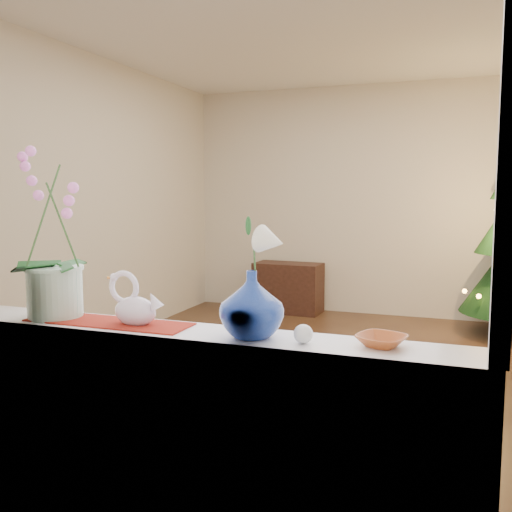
{
  "coord_description": "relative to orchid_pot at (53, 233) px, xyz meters",
  "views": [
    {
      "loc": [
        0.97,
        -4.3,
        1.45
      ],
      "look_at": [
        -0.1,
        -1.4,
        1.1
      ],
      "focal_mm": 40.0,
      "sensor_mm": 36.0,
      "label": 1
    }
  ],
  "objects": [
    {
      "name": "orchid_pot",
      "position": [
        0.0,
        0.0,
        0.0
      ],
      "size": [
        0.32,
        0.32,
        0.72
      ],
      "primitive_type": null,
      "rotation": [
        0.0,
        0.0,
        -0.38
      ],
      "color": "silver",
      "rests_on": "windowsill"
    },
    {
      "name": "ceiling",
      "position": [
        0.65,
        2.36,
        1.42
      ],
      "size": [
        5.0,
        5.0,
        0.0
      ],
      "primitive_type": "plane",
      "color": "white",
      "rests_on": "wall_back"
    },
    {
      "name": "amber_dish",
      "position": [
        1.36,
        0.01,
        -0.34
      ],
      "size": [
        0.18,
        0.18,
        0.04
      ],
      "primitive_type": "imported",
      "rotation": [
        0.0,
        0.0,
        -0.31
      ],
      "color": "#A84C20",
      "rests_on": "windowsill"
    },
    {
      "name": "window_frame",
      "position": [
        0.65,
        -0.11,
        0.42
      ],
      "size": [
        2.22,
        0.06,
        1.6
      ],
      "primitive_type": null,
      "color": "white",
      "rests_on": "windowsill"
    },
    {
      "name": "windowsill",
      "position": [
        0.65,
        -0.01,
        -0.38
      ],
      "size": [
        2.2,
        0.26,
        0.04
      ],
      "primitive_type": "cube",
      "color": "white",
      "rests_on": "window_apron"
    },
    {
      "name": "wall_front",
      "position": [
        0.65,
        -0.14,
        0.07
      ],
      "size": [
        4.5,
        0.1,
        2.7
      ],
      "primitive_type": "cube",
      "color": "beige",
      "rests_on": "ground"
    },
    {
      "name": "side_table",
      "position": [
        -0.37,
        4.61,
        -0.98
      ],
      "size": [
        0.82,
        0.44,
        0.6
      ],
      "primitive_type": "cube",
      "rotation": [
        0.0,
        0.0,
        -0.04
      ],
      "color": "black",
      "rests_on": "ground"
    },
    {
      "name": "wall_left",
      "position": [
        -1.6,
        2.36,
        0.07
      ],
      "size": [
        0.1,
        5.0,
        2.7
      ],
      "primitive_type": "cube",
      "color": "beige",
      "rests_on": "ground"
    },
    {
      "name": "window_apron",
      "position": [
        0.65,
        -0.1,
        -0.84
      ],
      "size": [
        2.2,
        0.08,
        0.88
      ],
      "primitive_type": "cube",
      "color": "white",
      "rests_on": "ground"
    },
    {
      "name": "lily",
      "position": [
        0.9,
        -0.03,
        0.03
      ],
      "size": [
        0.16,
        0.09,
        0.21
      ],
      "primitive_type": null,
      "color": "silver",
      "rests_on": "blue_vase"
    },
    {
      "name": "ground",
      "position": [
        0.65,
        2.36,
        -1.28
      ],
      "size": [
        5.0,
        5.0,
        0.0
      ],
      "primitive_type": "plane",
      "color": "#321E14",
      "rests_on": "ground"
    },
    {
      "name": "runner",
      "position": [
        0.27,
        -0.01,
        -0.36
      ],
      "size": [
        0.7,
        0.2,
        0.01
      ],
      "primitive_type": "cube",
      "color": "maroon",
      "rests_on": "windowsill"
    },
    {
      "name": "blue_vase",
      "position": [
        0.9,
        -0.03,
        -0.22
      ],
      "size": [
        0.33,
        0.33,
        0.28
      ],
      "primitive_type": "imported",
      "rotation": [
        0.0,
        0.0,
        0.25
      ],
      "color": "navy",
      "rests_on": "windowsill"
    },
    {
      "name": "paperweight",
      "position": [
        1.1,
        -0.04,
        -0.33
      ],
      "size": [
        0.07,
        0.07,
        0.07
      ],
      "primitive_type": "sphere",
      "rotation": [
        0.0,
        0.0,
        -0.08
      ],
      "color": "silver",
      "rests_on": "windowsill"
    },
    {
      "name": "wall_back",
      "position": [
        0.65,
        4.86,
        0.07
      ],
      "size": [
        4.5,
        0.1,
        2.7
      ],
      "primitive_type": "cube",
      "color": "beige",
      "rests_on": "ground"
    },
    {
      "name": "swan",
      "position": [
        0.4,
        -0.01,
        -0.26
      ],
      "size": [
        0.24,
        0.11,
        0.21
      ],
      "primitive_type": null,
      "rotation": [
        0.0,
        0.0,
        -0.01
      ],
      "color": "silver",
      "rests_on": "windowsill"
    }
  ]
}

